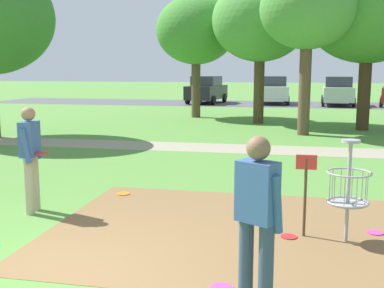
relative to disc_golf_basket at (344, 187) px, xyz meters
The scene contains 18 objects.
ground_plane 4.04m from the disc_golf_basket, 147.91° to the right, with size 160.00×160.00×0.00m, color #518438.
dirt_tee_pad 1.61m from the disc_golf_basket, behind, with size 5.36×4.13×0.01m, color brown.
disc_golf_basket is the anchor object (origin of this frame).
player_foreground_watching 4.79m from the disc_golf_basket, behind, with size 0.42×0.48×1.71m.
player_throwing 2.41m from the disc_golf_basket, 114.72° to the right, with size 0.49×0.45×1.71m.
frisbee_by_tee 4.14m from the disc_golf_basket, 155.71° to the left, with size 0.24×0.24×0.02m, color orange.
frisbee_mid_grass 0.99m from the disc_golf_basket, 38.50° to the left, with size 0.22×0.22×0.02m, color #E53D99.
frisbee_far_left 2.33m from the disc_golf_basket, 128.77° to the right, with size 0.25×0.25×0.02m, color #E53D99.
frisbee_scattered_a 1.02m from the disc_golf_basket, behind, with size 0.22×0.22×0.02m, color red.
tree_mid_left 13.11m from the disc_golf_basket, 80.67° to the left, with size 4.71×4.71×6.51m.
tree_mid_center 11.17m from the disc_golf_basket, 91.17° to the left, with size 3.26×3.26×5.73m.
tree_mid_right 14.52m from the disc_golf_basket, 98.20° to the left, with size 4.05×4.05×6.04m.
tree_far_left 17.04m from the disc_golf_basket, 107.90° to the left, with size 3.77×3.77×5.73m.
parking_lot_strip 25.67m from the disc_golf_basket, 97.54° to the left, with size 36.00×6.00×0.01m, color #4C4C51.
parked_car_leftmost 26.09m from the disc_golf_basket, 103.86° to the left, with size 2.41×4.41×1.84m.
parked_car_center_left 25.86m from the disc_golf_basket, 93.97° to the left, with size 2.20×4.32×1.84m.
parked_car_center_right 25.17m from the disc_golf_basket, 84.69° to the left, with size 2.15×4.29×1.84m.
gravel_path 7.97m from the disc_golf_basket, 115.11° to the left, with size 40.00×1.60×0.00m, color gray.
Camera 1 is at (2.61, -4.23, 2.30)m, focal length 43.89 mm.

